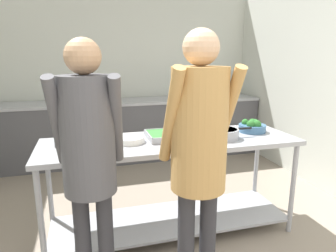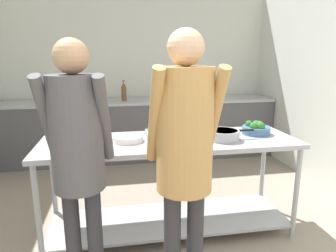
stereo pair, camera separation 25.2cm
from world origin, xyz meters
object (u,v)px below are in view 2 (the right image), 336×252
at_px(guest_serving_right, 185,143).
at_px(water_bottle, 124,91).
at_px(serving_tray_roast, 83,136).
at_px(guest_serving_left, 77,145).
at_px(plate_stack, 127,138).
at_px(serving_tray_vegetables, 170,135).
at_px(broccoli_bowl, 256,129).
at_px(sauce_pan, 223,134).

bearing_deg(guest_serving_right, water_bottle, 95.23).
height_order(serving_tray_roast, guest_serving_left, guest_serving_left).
relative_size(serving_tray_roast, plate_stack, 1.57).
relative_size(guest_serving_left, guest_serving_right, 0.97).
distance_m(serving_tray_vegetables, broccoli_bowl, 0.81).
height_order(serving_tray_vegetables, sauce_pan, sauce_pan).
distance_m(sauce_pan, broccoli_bowl, 0.39).
height_order(sauce_pan, broccoli_bowl, broccoli_bowl).
relative_size(serving_tray_roast, sauce_pan, 1.01).
xyz_separation_m(sauce_pan, guest_serving_left, (-1.15, -0.54, 0.13)).
relative_size(serving_tray_vegetables, broccoli_bowl, 1.60).
bearing_deg(water_bottle, serving_tray_vegetables, -80.75).
relative_size(plate_stack, water_bottle, 0.88).
relative_size(plate_stack, sauce_pan, 0.65).
relative_size(plate_stack, serving_tray_vegetables, 0.65).
bearing_deg(guest_serving_right, sauce_pan, 54.43).
distance_m(plate_stack, water_bottle, 2.06).
xyz_separation_m(sauce_pan, broccoli_bowl, (0.37, 0.13, 0.00)).
distance_m(broccoli_bowl, water_bottle, 2.32).
distance_m(serving_tray_vegetables, sauce_pan, 0.47).
height_order(plate_stack, guest_serving_right, guest_serving_right).
distance_m(serving_tray_roast, water_bottle, 1.96).
bearing_deg(guest_serving_right, serving_tray_vegetables, 85.55).
xyz_separation_m(broccoli_bowl, water_bottle, (-1.14, 2.02, 0.13)).
xyz_separation_m(guest_serving_left, water_bottle, (0.38, 2.68, 0.01)).
xyz_separation_m(broccoli_bowl, guest_serving_right, (-0.88, -0.85, 0.15)).
height_order(guest_serving_right, water_bottle, guest_serving_right).
bearing_deg(broccoli_bowl, guest_serving_left, -156.36).
relative_size(serving_tray_roast, serving_tray_vegetables, 1.02).
bearing_deg(water_bottle, plate_stack, -91.26).
xyz_separation_m(serving_tray_roast, guest_serving_right, (0.69, -0.96, 0.18)).
bearing_deg(broccoli_bowl, plate_stack, -178.56).
xyz_separation_m(sauce_pan, water_bottle, (-0.78, 2.15, 0.14)).
distance_m(serving_tray_vegetables, guest_serving_left, 0.98).
relative_size(sauce_pan, broccoli_bowl, 1.62).
height_order(serving_tray_roast, guest_serving_right, guest_serving_right).
bearing_deg(plate_stack, water_bottle, 88.74).
bearing_deg(sauce_pan, plate_stack, 173.03).
bearing_deg(guest_serving_left, serving_tray_roast, 93.41).
distance_m(broccoli_bowl, guest_serving_right, 1.23).
bearing_deg(sauce_pan, broccoli_bowl, 19.59).
distance_m(serving_tray_roast, guest_serving_left, 0.79).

